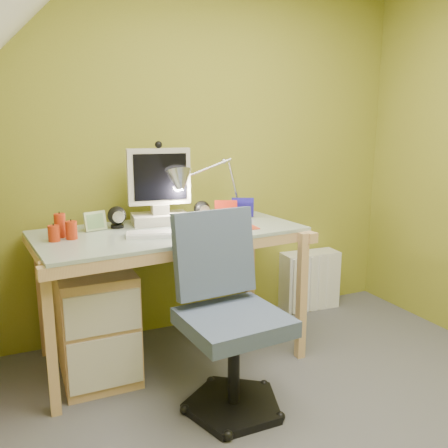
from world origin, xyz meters
name	(u,v)px	position (x,y,z in m)	size (l,w,h in m)	color
wall_back	(187,156)	(0.00, 1.60, 1.20)	(3.20, 0.01, 2.40)	olive
desk	(171,294)	(-0.27, 1.18, 0.40)	(1.51, 0.75, 0.81)	tan
monitor	(159,180)	(-0.27, 1.36, 1.08)	(0.39, 0.23, 0.54)	beige
speaker_left	(117,217)	(-0.54, 1.34, 0.87)	(0.11, 0.11, 0.13)	black
speaker_right	(202,210)	(0.00, 1.34, 0.87)	(0.11, 0.11, 0.13)	black
keyboard	(163,234)	(-0.35, 1.04, 0.82)	(0.40, 0.13, 0.02)	white
mousepad	(238,228)	(0.11, 1.04, 0.81)	(0.22, 0.16, 0.01)	red
mouse	(238,225)	(0.11, 1.04, 0.83)	(0.12, 0.07, 0.04)	white
amber_tumbler	(203,221)	(-0.09, 1.10, 0.86)	(0.07, 0.07, 0.10)	brown
candle_cluster	(61,227)	(-0.87, 1.19, 0.87)	(0.17, 0.15, 0.13)	#B42E0F
photo_frame_red	(226,210)	(0.15, 1.30, 0.87)	(0.14, 0.02, 0.12)	#B42413
photo_frame_blue	(243,207)	(0.29, 1.34, 0.87)	(0.15, 0.02, 0.12)	navy
photo_frame_green	(95,221)	(-0.67, 1.32, 0.86)	(0.13, 0.02, 0.11)	#A8BF83
desk_lamp	(226,175)	(0.18, 1.36, 1.09)	(0.52, 0.22, 0.56)	silver
task_chair	(234,319)	(-0.16, 0.52, 0.49)	(0.54, 0.54, 0.98)	#44526F
radiator	(309,280)	(0.95, 1.50, 0.22)	(0.44, 0.18, 0.44)	white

